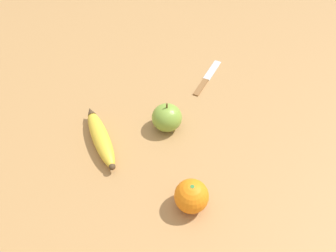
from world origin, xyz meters
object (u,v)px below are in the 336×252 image
(banana, at_px, (101,137))
(orange, at_px, (191,196))
(apple, at_px, (167,118))
(paring_knife, at_px, (207,78))

(banana, relative_size, orange, 2.55)
(banana, relative_size, apple, 2.24)
(orange, relative_size, apple, 0.88)
(apple, relative_size, paring_knife, 0.44)
(banana, bearing_deg, orange, -152.85)
(banana, distance_m, paring_knife, 0.39)
(banana, relative_size, paring_knife, 1.00)
(orange, bearing_deg, apple, 133.01)
(banana, distance_m, apple, 0.18)
(apple, bearing_deg, banana, -131.35)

